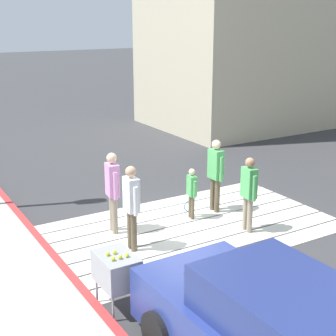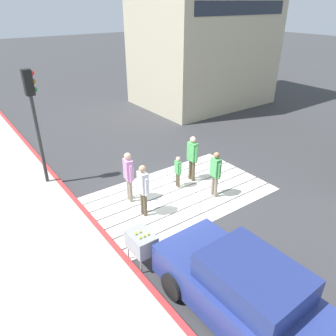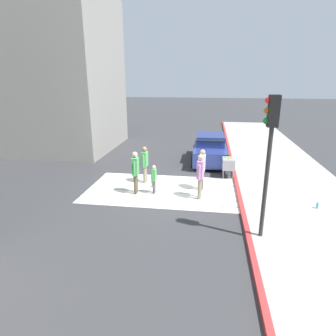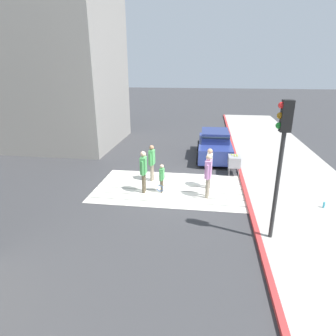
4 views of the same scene
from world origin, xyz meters
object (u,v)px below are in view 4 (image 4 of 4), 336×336
(car_parked_near_curb, at_px, (215,145))
(traffic_light_corner, at_px, (282,145))
(tennis_ball_cart, at_px, (234,161))
(pedestrian_adult_trailing, at_px, (152,160))
(pedestrian_child_with_racket, at_px, (162,177))
(water_bottle, at_px, (324,205))
(pedestrian_adult_side, at_px, (208,173))
(pedestrian_adult_lead, at_px, (143,169))
(pedestrian_teen_behind, at_px, (209,165))

(car_parked_near_curb, bearing_deg, traffic_light_corner, 100.71)
(tennis_ball_cart, xyz_separation_m, pedestrian_adult_trailing, (3.81, 1.31, 0.29))
(tennis_ball_cart, bearing_deg, pedestrian_child_with_racket, 39.10)
(traffic_light_corner, relative_size, tennis_ball_cart, 4.17)
(car_parked_near_curb, height_order, pedestrian_child_with_racket, car_parked_near_curb)
(water_bottle, distance_m, pedestrian_adult_side, 4.40)
(pedestrian_adult_trailing, xyz_separation_m, pedestrian_adult_side, (-2.56, 1.48, 0.07))
(traffic_light_corner, bearing_deg, pedestrian_child_with_racket, -38.69)
(pedestrian_adult_lead, relative_size, pedestrian_adult_trailing, 1.06)
(water_bottle, height_order, pedestrian_adult_lead, pedestrian_adult_lead)
(pedestrian_adult_lead, bearing_deg, pedestrian_adult_trailing, -93.91)
(pedestrian_adult_lead, height_order, pedestrian_adult_trailing, pedestrian_adult_lead)
(pedestrian_adult_lead, bearing_deg, water_bottle, 174.13)
(tennis_ball_cart, relative_size, pedestrian_adult_lead, 0.57)
(pedestrian_adult_side, bearing_deg, tennis_ball_cart, -114.12)
(pedestrian_adult_lead, xyz_separation_m, pedestrian_child_with_racket, (-0.75, -0.09, -0.36))
(traffic_light_corner, distance_m, pedestrian_adult_lead, 5.82)
(water_bottle, bearing_deg, tennis_ball_cart, -48.02)
(traffic_light_corner, relative_size, water_bottle, 19.27)
(car_parked_near_curb, xyz_separation_m, water_bottle, (-3.93, 6.08, -0.50))
(pedestrian_adult_side, xyz_separation_m, pedestrian_teen_behind, (-0.05, -0.98, -0.02))
(traffic_light_corner, xyz_separation_m, pedestrian_adult_side, (1.93, -2.84, -1.97))
(pedestrian_adult_trailing, bearing_deg, pedestrian_child_with_racket, 117.60)
(pedestrian_child_with_racket, bearing_deg, car_parked_near_curb, -113.12)
(tennis_ball_cart, bearing_deg, traffic_light_corner, 96.87)
(tennis_ball_cart, distance_m, pedestrian_teen_behind, 2.20)
(water_bottle, relative_size, pedestrian_teen_behind, 0.12)
(pedestrian_adult_trailing, bearing_deg, pedestrian_teen_behind, 169.19)
(pedestrian_adult_trailing, xyz_separation_m, pedestrian_child_with_racket, (-0.66, 1.26, -0.30))
(car_parked_near_curb, bearing_deg, pedestrian_adult_trailing, 54.10)
(traffic_light_corner, height_order, pedestrian_adult_lead, traffic_light_corner)
(car_parked_near_curb, distance_m, pedestrian_child_with_racket, 5.74)
(water_bottle, bearing_deg, pedestrian_teen_behind, -20.27)
(traffic_light_corner, bearing_deg, pedestrian_adult_lead, -33.01)
(tennis_ball_cart, xyz_separation_m, pedestrian_teen_behind, (1.20, 1.81, 0.34))
(car_parked_near_curb, xyz_separation_m, pedestrian_child_with_racket, (2.25, 5.28, -0.04))
(pedestrian_adult_trailing, height_order, pedestrian_child_with_racket, pedestrian_adult_trailing)
(tennis_ball_cart, bearing_deg, pedestrian_adult_lead, 34.23)
(tennis_ball_cart, bearing_deg, pedestrian_teen_behind, 56.33)
(water_bottle, relative_size, pedestrian_adult_lead, 0.12)
(car_parked_near_curb, distance_m, tennis_ball_cart, 2.86)
(car_parked_near_curb, relative_size, water_bottle, 19.68)
(tennis_ball_cart, xyz_separation_m, pedestrian_adult_side, (1.25, 2.79, 0.37))
(traffic_light_corner, bearing_deg, water_bottle, -136.09)
(pedestrian_adult_lead, relative_size, pedestrian_child_with_racket, 1.46)
(tennis_ball_cart, height_order, pedestrian_teen_behind, pedestrian_teen_behind)
(car_parked_near_curb, bearing_deg, pedestrian_adult_side, 86.38)
(car_parked_near_curb, xyz_separation_m, pedestrian_adult_side, (0.35, 5.50, 0.33))
(car_parked_near_curb, distance_m, water_bottle, 7.26)
(traffic_light_corner, distance_m, pedestrian_teen_behind, 4.71)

